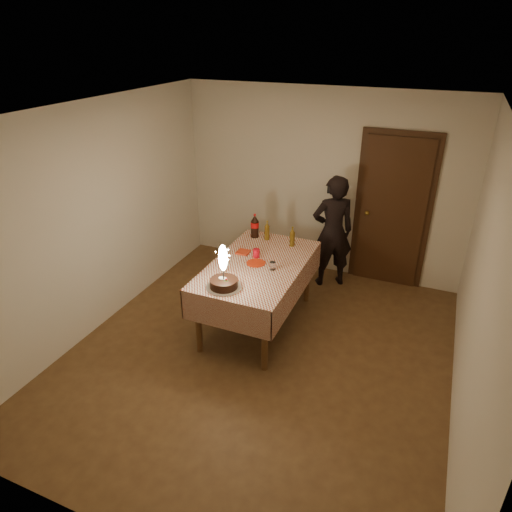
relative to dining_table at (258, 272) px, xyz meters
name	(u,v)px	position (x,y,z in m)	size (l,w,h in m)	color
ground	(259,354)	(0.24, -0.53, -0.72)	(4.00, 4.50, 0.01)	brown
room_shell	(266,213)	(0.28, -0.46, 0.93)	(4.04, 4.54, 2.62)	beige
dining_table	(258,272)	(0.00, 0.00, 0.00)	(1.02, 1.72, 0.83)	brown
birthday_cake	(224,278)	(-0.12, -0.63, 0.22)	(0.37, 0.37, 0.49)	white
red_plate	(256,263)	(-0.02, 0.00, 0.11)	(0.22, 0.22, 0.01)	#B9290C
red_cup	(256,253)	(-0.08, 0.15, 0.16)	(0.08, 0.08, 0.10)	red
clear_cup	(273,266)	(0.21, -0.06, 0.15)	(0.07, 0.07, 0.09)	white
napkin_stack	(243,252)	(-0.27, 0.19, 0.12)	(0.15, 0.15, 0.02)	#AF2D14
cola_bottle	(255,226)	(-0.32, 0.67, 0.26)	(0.10, 0.10, 0.32)	black
amber_bottle_left	(267,231)	(-0.15, 0.66, 0.23)	(0.06, 0.06, 0.26)	#593F0F
amber_bottle_right	(292,237)	(0.21, 0.60, 0.23)	(0.06, 0.06, 0.26)	#593F0F
photographer	(332,232)	(0.54, 1.32, 0.07)	(0.69, 0.62, 1.57)	black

